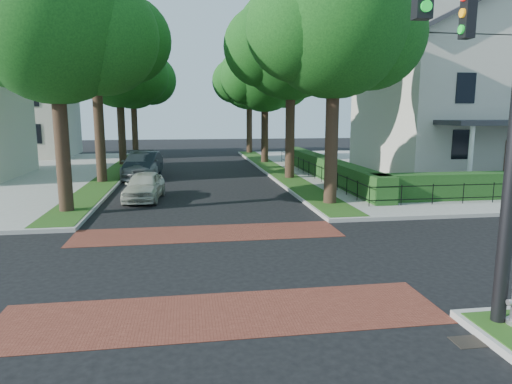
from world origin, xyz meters
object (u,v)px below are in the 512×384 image
(traffic_signal, at_px, (503,75))
(parked_car_rear, at_px, (140,165))
(parked_car_front, at_px, (144,186))
(parked_car_middle, at_px, (144,165))

(traffic_signal, distance_m, parked_car_rear, 23.95)
(parked_car_front, distance_m, parked_car_middle, 7.95)
(traffic_signal, relative_size, parked_car_rear, 1.45)
(traffic_signal, bearing_deg, parked_car_middle, 110.55)
(parked_car_middle, distance_m, parked_car_rear, 0.22)
(traffic_signal, xyz_separation_m, parked_car_front, (-7.56, 14.14, -4.04))
(parked_car_front, distance_m, parked_car_rear, 7.97)
(parked_car_front, xyz_separation_m, parked_car_middle, (-0.71, 7.92, 0.12))
(traffic_signal, distance_m, parked_car_middle, 23.88)
(parked_car_front, height_order, parked_car_rear, parked_car_rear)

